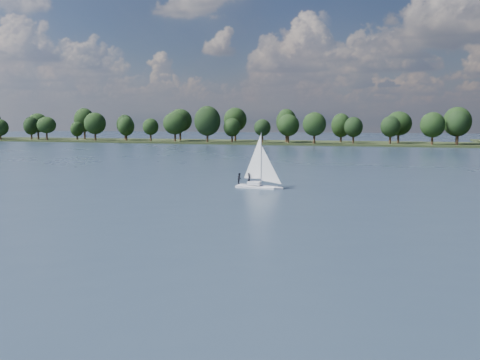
# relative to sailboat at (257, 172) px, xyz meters

# --- Properties ---
(ground) EXTENTS (700.00, 700.00, 0.00)m
(ground) POSITION_rel_sailboat_xyz_m (-2.51, 45.60, -2.33)
(ground) COLOR #233342
(ground) RESTS_ON ground
(far_shore) EXTENTS (660.00, 40.00, 1.50)m
(far_shore) POSITION_rel_sailboat_xyz_m (-2.51, 157.60, -2.33)
(far_shore) COLOR black
(far_shore) RESTS_ON ground
(sailboat) EXTENTS (6.43, 2.20, 8.33)m
(sailboat) POSITION_rel_sailboat_xyz_m (0.00, 0.00, 0.00)
(sailboat) COLOR white
(sailboat) RESTS_ON ground
(pontoon) EXTENTS (4.25, 2.57, 0.50)m
(pontoon) POSITION_rel_sailboat_xyz_m (-161.07, 141.36, -2.33)
(pontoon) COLOR #535658
(pontoon) RESTS_ON ground
(treeline) EXTENTS (562.68, 73.64, 18.13)m
(treeline) POSITION_rel_sailboat_xyz_m (-1.74, 153.78, 5.79)
(treeline) COLOR black
(treeline) RESTS_ON ground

